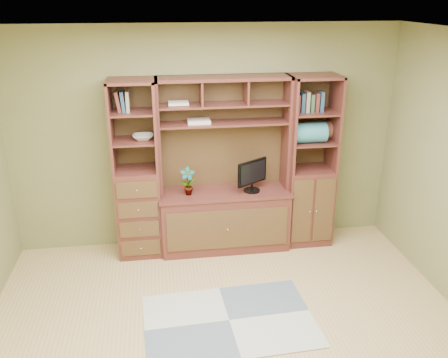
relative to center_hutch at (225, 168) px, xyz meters
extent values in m
cube|color=tan|center=(-0.18, -1.73, -1.02)|extent=(4.60, 4.10, 0.04)
cube|color=white|center=(-0.18, -1.73, 1.58)|extent=(4.60, 4.10, 0.04)
cube|color=olive|center=(-0.18, 0.27, 0.28)|extent=(4.50, 0.04, 2.60)
cube|color=#52231C|center=(0.00, 0.00, 0.00)|extent=(1.54, 0.53, 2.05)
cube|color=#52231C|center=(-1.00, 0.04, 0.00)|extent=(0.50, 0.45, 2.05)
cube|color=#52231C|center=(1.02, 0.04, 0.00)|extent=(0.55, 0.45, 2.05)
cube|color=gray|center=(-0.16, -1.41, -1.02)|extent=(1.64, 1.13, 0.01)
cube|color=black|center=(0.32, -0.03, -0.03)|extent=(0.46, 0.39, 0.52)
imported|color=#955932|center=(-0.43, -0.03, -0.13)|extent=(0.17, 0.12, 0.33)
cube|color=beige|center=(-0.28, 0.09, 0.54)|extent=(0.25, 0.18, 0.04)
imported|color=beige|center=(-0.90, 0.04, 0.39)|extent=(0.23, 0.23, 0.06)
cube|color=teal|center=(0.97, -0.01, 0.38)|extent=(0.40, 0.23, 0.23)
cube|color=brown|center=(1.14, 0.12, 0.37)|extent=(0.36, 0.20, 0.20)
camera|label=1|loc=(-0.74, -5.05, 1.87)|focal=38.00mm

